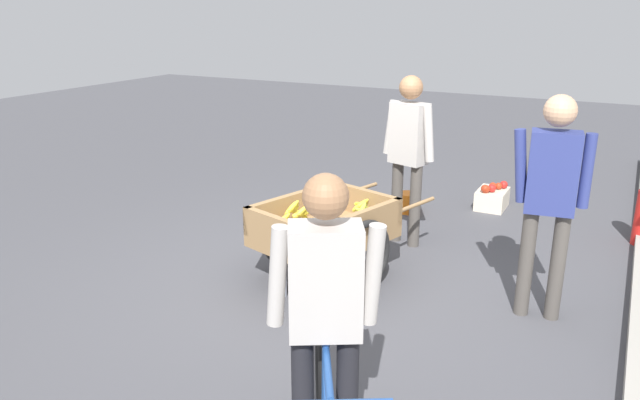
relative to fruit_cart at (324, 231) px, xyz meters
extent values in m
plane|color=#47474C|center=(0.20, 0.03, -0.44)|extent=(24.00, 24.00, 0.00)
cube|color=#937047|center=(0.00, 0.00, -0.04)|extent=(1.28, 1.08, 0.10)
cube|color=#937047|center=(0.50, -0.15, 0.13)|extent=(0.29, 0.78, 0.24)
cube|color=#937047|center=(-0.50, 0.15, 0.13)|extent=(0.29, 0.78, 0.24)
cube|color=#937047|center=(0.10, 0.35, 0.13)|extent=(1.07, 0.37, 0.24)
cube|color=#937047|center=(-0.11, -0.35, 0.13)|extent=(1.07, 0.37, 0.24)
torus|color=black|center=(0.12, 0.42, -0.12)|extent=(0.63, 0.24, 0.64)
torus|color=black|center=(-0.13, -0.42, -0.12)|extent=(0.63, 0.24, 0.64)
cylinder|color=gray|center=(0.00, 0.00, -0.12)|extent=(0.29, 0.85, 0.04)
cylinder|color=#937047|center=(-0.70, 0.56, 0.11)|extent=(0.54, 0.19, 0.04)
cylinder|color=#937047|center=(-0.89, -0.09, 0.11)|extent=(0.54, 0.19, 0.04)
cylinder|color=gray|center=(0.45, -0.13, -0.26)|extent=(0.04, 0.04, 0.35)
ellipsoid|color=gold|center=(-0.15, 0.29, 0.17)|extent=(0.17, 0.15, 0.13)
ellipsoid|color=gold|center=(-0.14, 0.29, 0.18)|extent=(0.19, 0.06, 0.09)
ellipsoid|color=gold|center=(-0.12, 0.29, 0.19)|extent=(0.19, 0.05, 0.07)
ellipsoid|color=gold|center=(-0.11, 0.29, 0.20)|extent=(0.18, 0.05, 0.13)
ellipsoid|color=gold|center=(0.08, -0.17, 0.14)|extent=(0.18, 0.07, 0.15)
ellipsoid|color=gold|center=(0.09, -0.17, 0.15)|extent=(0.19, 0.06, 0.10)
ellipsoid|color=gold|center=(0.11, -0.16, 0.16)|extent=(0.18, 0.13, 0.05)
ellipsoid|color=gold|center=(0.12, -0.16, 0.17)|extent=(0.19, 0.12, 0.09)
ellipsoid|color=gold|center=(0.13, -0.16, 0.18)|extent=(0.16, 0.14, 0.14)
ellipsoid|color=gold|center=(0.36, -0.09, 0.07)|extent=(0.18, 0.06, 0.14)
ellipsoid|color=gold|center=(0.37, -0.09, 0.08)|extent=(0.19, 0.07, 0.09)
ellipsoid|color=gold|center=(0.39, -0.09, 0.09)|extent=(0.19, 0.08, 0.09)
ellipsoid|color=gold|center=(0.41, -0.09, 0.10)|extent=(0.18, 0.08, 0.14)
ellipsoid|color=gold|center=(-0.41, 0.16, 0.12)|extent=(0.17, 0.14, 0.13)
ellipsoid|color=gold|center=(-0.40, 0.16, 0.13)|extent=(0.18, 0.05, 0.05)
ellipsoid|color=gold|center=(-0.38, 0.16, 0.14)|extent=(0.17, 0.14, 0.12)
ellipsoid|color=gold|center=(0.02, -0.29, 0.14)|extent=(0.18, 0.06, 0.14)
ellipsoid|color=gold|center=(0.04, -0.28, 0.15)|extent=(0.19, 0.06, 0.09)
ellipsoid|color=gold|center=(0.05, -0.28, 0.16)|extent=(0.18, 0.07, 0.05)
ellipsoid|color=gold|center=(0.06, -0.28, 0.17)|extent=(0.19, 0.08, 0.09)
ellipsoid|color=gold|center=(0.07, -0.28, 0.18)|extent=(0.17, 0.10, 0.14)
ellipsoid|color=gold|center=(-0.31, 0.21, 0.16)|extent=(0.18, 0.12, 0.13)
ellipsoid|color=gold|center=(-0.29, 0.21, 0.17)|extent=(0.19, 0.09, 0.05)
ellipsoid|color=gold|center=(-0.27, 0.21, 0.18)|extent=(0.17, 0.14, 0.13)
ellipsoid|color=gold|center=(0.19, -0.28, 0.09)|extent=(0.16, 0.13, 0.15)
ellipsoid|color=gold|center=(0.20, -0.28, 0.10)|extent=(0.19, 0.06, 0.10)
ellipsoid|color=gold|center=(0.22, -0.27, 0.11)|extent=(0.18, 0.07, 0.05)
ellipsoid|color=gold|center=(0.23, -0.27, 0.12)|extent=(0.19, 0.08, 0.10)
ellipsoid|color=gold|center=(0.24, -0.27, 0.13)|extent=(0.18, 0.11, 0.13)
ellipsoid|color=gold|center=(0.20, 0.00, 0.12)|extent=(0.18, 0.06, 0.15)
ellipsoid|color=gold|center=(0.22, 0.00, 0.13)|extent=(0.18, 0.14, 0.08)
ellipsoid|color=gold|center=(0.23, 0.00, 0.14)|extent=(0.18, 0.14, 0.08)
ellipsoid|color=gold|center=(0.25, 0.01, 0.15)|extent=(0.18, 0.12, 0.13)
ellipsoid|color=gold|center=(0.33, 0.18, 0.16)|extent=(0.17, 0.07, 0.14)
ellipsoid|color=gold|center=(0.34, 0.19, 0.17)|extent=(0.18, 0.13, 0.11)
ellipsoid|color=gold|center=(0.35, 0.19, 0.18)|extent=(0.18, 0.06, 0.05)
ellipsoid|color=gold|center=(0.36, 0.19, 0.19)|extent=(0.19, 0.07, 0.10)
ellipsoid|color=gold|center=(0.37, 0.19, 0.20)|extent=(0.17, 0.14, 0.12)
ellipsoid|color=gold|center=(0.28, 0.08, 0.10)|extent=(0.18, 0.13, 0.12)
ellipsoid|color=gold|center=(0.29, 0.08, 0.11)|extent=(0.19, 0.08, 0.05)
ellipsoid|color=gold|center=(0.31, 0.08, 0.12)|extent=(0.18, 0.06, 0.12)
ellipsoid|color=gold|center=(-0.04, -0.06, 0.05)|extent=(0.18, 0.08, 0.13)
ellipsoid|color=gold|center=(-0.03, -0.06, 0.06)|extent=(0.19, 0.06, 0.08)
ellipsoid|color=gold|center=(-0.01, -0.06, 0.07)|extent=(0.19, 0.05, 0.08)
ellipsoid|color=gold|center=(0.00, -0.06, 0.08)|extent=(0.18, 0.09, 0.14)
ellipsoid|color=gold|center=(-0.19, -0.01, 0.12)|extent=(0.17, 0.09, 0.15)
ellipsoid|color=gold|center=(-0.17, -0.01, 0.13)|extent=(0.18, 0.15, 0.05)
ellipsoid|color=gold|center=(-0.14, -0.01, 0.14)|extent=(0.18, 0.12, 0.14)
cylinder|color=#4C4742|center=(-1.07, 0.43, -0.03)|extent=(0.11, 0.11, 0.82)
cylinder|color=#4C4742|center=(-1.14, 0.22, -0.03)|extent=(0.11, 0.11, 0.82)
cube|color=#B7B2AD|center=(-1.10, 0.33, 0.67)|extent=(0.29, 0.38, 0.58)
sphere|color=#9E704C|center=(-1.10, 0.33, 1.10)|extent=(0.22, 0.22, 0.22)
cylinder|color=#B7B2AD|center=(-1.04, 0.54, 0.70)|extent=(0.08, 0.13, 0.53)
cylinder|color=#B7B2AD|center=(-1.17, 0.12, 0.70)|extent=(0.08, 0.13, 0.53)
torus|color=black|center=(1.70, 0.86, -0.11)|extent=(0.60, 0.38, 0.66)
cylinder|color=#234C93|center=(2.14, 1.11, 0.29)|extent=(0.54, 0.33, 0.04)
cylinder|color=#234C93|center=(2.03, 1.05, 0.12)|extent=(0.11, 0.08, 0.45)
ellipsoid|color=black|center=(2.01, 1.04, 0.38)|extent=(0.20, 0.08, 0.06)
cube|color=#B7B2AD|center=(2.01, 1.03, 0.61)|extent=(0.34, 0.39, 0.55)
sphere|color=#9E704C|center=(2.01, 1.03, 1.02)|extent=(0.21, 0.21, 0.21)
cylinder|color=#B7B2AD|center=(1.90, 1.23, 0.64)|extent=(0.08, 0.11, 0.50)
cylinder|color=#B7B2AD|center=(2.12, 0.84, 0.64)|extent=(0.08, 0.12, 0.50)
cylinder|color=orange|center=(-2.01, 0.04, -0.33)|extent=(0.23, 0.23, 0.23)
cube|color=beige|center=(-2.60, 0.86, -0.33)|extent=(0.44, 0.32, 0.22)
sphere|color=#B23319|center=(-2.44, 0.80, -0.17)|extent=(0.10, 0.10, 0.10)
sphere|color=#B23319|center=(-2.45, 0.81, -0.17)|extent=(0.09, 0.09, 0.09)
sphere|color=red|center=(-2.50, 0.86, -0.17)|extent=(0.09, 0.09, 0.09)
sphere|color=red|center=(-2.71, 0.95, -0.17)|extent=(0.09, 0.09, 0.09)
sphere|color=#B23319|center=(-2.61, 0.85, -0.18)|extent=(0.08, 0.08, 0.08)
sphere|color=#B23319|center=(-2.64, 0.91, -0.18)|extent=(0.08, 0.08, 0.08)
cylinder|color=#4C4742|center=(-0.18, 1.84, -0.02)|extent=(0.11, 0.11, 0.84)
cylinder|color=#4C4742|center=(-0.15, 1.63, -0.02)|extent=(0.11, 0.11, 0.84)
cube|color=navy|center=(-0.16, 1.73, 0.69)|extent=(0.25, 0.37, 0.59)
sphere|color=tan|center=(-0.16, 1.73, 1.13)|extent=(0.23, 0.23, 0.23)
cylinder|color=navy|center=(-0.20, 1.95, 0.72)|extent=(0.08, 0.08, 0.53)
cylinder|color=navy|center=(-0.13, 1.52, 0.72)|extent=(0.08, 0.14, 0.54)
camera|label=1|loc=(4.27, 2.19, 1.83)|focal=34.09mm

